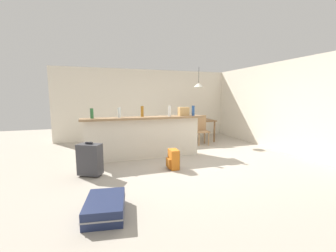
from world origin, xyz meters
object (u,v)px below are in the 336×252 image
object	(u,v)px
bottle_white	(169,111)
pendant_lamp	(199,85)
bottle_clear	(119,112)
backpack_orange	(173,160)
suitcase_flat_navy	(105,207)
grocery_bag	(184,111)
dining_chair_near_partition	(201,128)
bottle_green	(92,113)
bottle_amber	(142,111)
dining_table	(197,123)
bottle_blue	(193,111)
suitcase_upright_charcoal	(90,159)

from	to	relation	value
bottle_white	pendant_lamp	xyz separation A→B (m)	(1.54, 1.50, 0.74)
bottle_clear	backpack_orange	size ratio (longest dim) A/B	0.56
bottle_white	suitcase_flat_navy	bearing A→B (deg)	-125.84
bottle_clear	grocery_bag	bearing A→B (deg)	-0.20
backpack_orange	bottle_white	bearing A→B (deg)	76.34
bottle_white	dining_chair_near_partition	distance (m)	1.91
grocery_bag	backpack_orange	bearing A→B (deg)	-122.59
bottle_green	bottle_amber	distance (m)	1.17
bottle_amber	dining_table	xyz separation A→B (m)	(2.19, 1.42, -0.53)
bottle_amber	bottle_white	world-z (taller)	bottle_white
bottle_amber	pendant_lamp	size ratio (longest dim) A/B	0.37
bottle_white	dining_table	world-z (taller)	bottle_white
suitcase_flat_navy	bottle_amber	bearing A→B (deg)	67.68
bottle_clear	bottle_blue	distance (m)	1.88
bottle_clear	bottle_amber	distance (m)	0.56
bottle_clear	dining_chair_near_partition	world-z (taller)	bottle_clear
bottle_blue	pendant_lamp	distance (m)	1.87
bottle_white	bottle_blue	world-z (taller)	bottle_white
bottle_blue	dining_chair_near_partition	xyz separation A→B (m)	(0.78, 1.05, -0.65)
bottle_green	suitcase_upright_charcoal	distance (m)	1.19
bottle_blue	dining_table	xyz separation A→B (m)	(0.87, 1.54, -0.52)
suitcase_flat_navy	dining_table	bearing A→B (deg)	50.43
bottle_green	bottle_clear	size ratio (longest dim) A/B	0.97
bottle_amber	pendant_lamp	distance (m)	2.68
suitcase_upright_charcoal	dining_table	bearing A→B (deg)	34.24
bottle_white	grocery_bag	bearing A→B (deg)	15.79
bottle_amber	dining_chair_near_partition	size ratio (longest dim) A/B	0.28
bottle_white	dining_chair_near_partition	xyz separation A→B (m)	(1.44, 1.07, -0.66)
dining_chair_near_partition	pendant_lamp	world-z (taller)	pendant_lamp
grocery_bag	dining_chair_near_partition	size ratio (longest dim) A/B	0.28
bottle_amber	bottle_blue	world-z (taller)	bottle_amber
bottle_green	dining_chair_near_partition	xyz separation A→B (m)	(3.27, 0.98, -0.64)
bottle_clear	grocery_bag	size ratio (longest dim) A/B	0.91
bottle_green	backpack_orange	bearing A→B (deg)	-31.44
grocery_bag	pendant_lamp	bearing A→B (deg)	51.21
bottle_green	suitcase_upright_charcoal	xyz separation A→B (m)	(-0.06, -0.86, -0.82)
pendant_lamp	bottle_white	bearing A→B (deg)	-135.75
bottle_green	dining_table	world-z (taller)	bottle_green
bottle_blue	pendant_lamp	size ratio (longest dim) A/B	0.37
bottle_green	backpack_orange	xyz separation A→B (m)	(1.61, -0.99, -0.95)
bottle_blue	pendant_lamp	xyz separation A→B (m)	(0.88, 1.48, 0.74)
dining_table	pendant_lamp	xyz separation A→B (m)	(0.01, -0.06, 1.27)
bottle_green	suitcase_flat_navy	size ratio (longest dim) A/B	0.26
bottle_white	suitcase_flat_navy	distance (m)	3.04
dining_table	suitcase_upright_charcoal	xyz separation A→B (m)	(-3.42, -2.33, -0.32)
dining_table	dining_chair_near_partition	distance (m)	0.52
bottle_clear	dining_table	world-z (taller)	bottle_clear
bottle_green	bottle_white	distance (m)	1.83
bottle_green	bottle_blue	xyz separation A→B (m)	(2.49, -0.08, 0.02)
dining_chair_near_partition	bottle_amber	bearing A→B (deg)	-156.25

